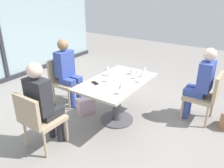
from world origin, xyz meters
name	(u,v)px	position (x,y,z in m)	size (l,w,h in m)	color
ground_plane	(117,120)	(0.00, 0.00, 0.00)	(12.00, 12.00, 0.00)	gray
dining_table_main	(117,91)	(0.00, 0.00, 0.55)	(1.35, 0.83, 0.73)	#BCB29E
chair_front_right	(206,94)	(0.81, -1.21, 0.50)	(0.46, 0.50, 0.87)	tan
chair_near_window	(64,78)	(0.00, 1.21, 0.50)	(0.46, 0.51, 0.87)	tan
chair_far_left	(38,118)	(-1.20, 0.48, 0.50)	(0.50, 0.46, 0.87)	tan
person_front_right	(201,81)	(0.81, -1.10, 0.70)	(0.34, 0.39, 1.26)	#384C9E
person_near_window	(67,69)	(0.00, 1.10, 0.70)	(0.34, 0.39, 1.26)	#384C9E
person_far_left	(43,101)	(-1.09, 0.48, 0.70)	(0.39, 0.34, 1.26)	#28282D
wine_glass_0	(144,69)	(0.40, -0.28, 0.86)	(0.07, 0.07, 0.18)	silver
wine_glass_1	(108,68)	(0.11, 0.26, 0.86)	(0.07, 0.07, 0.18)	silver
wine_glass_2	(121,86)	(-0.38, -0.31, 0.86)	(0.07, 0.07, 0.18)	silver
wine_glass_3	(142,74)	(0.16, -0.35, 0.86)	(0.07, 0.07, 0.18)	silver
wine_glass_4	(137,71)	(0.26, -0.22, 0.86)	(0.07, 0.07, 0.18)	silver
wine_glass_5	(108,74)	(-0.12, 0.09, 0.86)	(0.07, 0.07, 0.18)	silver
coffee_cup	(132,72)	(0.39, -0.04, 0.78)	(0.08, 0.08, 0.09)	white
cell_phone_on_table	(95,83)	(-0.28, 0.23, 0.73)	(0.07, 0.14, 0.01)	black
handbag_1	(86,105)	(-0.10, 0.60, 0.14)	(0.30, 0.16, 0.28)	beige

